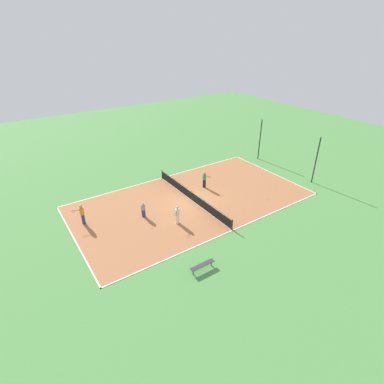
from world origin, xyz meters
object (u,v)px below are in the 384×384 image
object	(u,v)px
tennis_net	(192,196)
player_baseline_gray	(143,209)
tennis_ball_midcourt	(152,228)
fence_post_back_left	(260,140)
fence_post_back_right	(316,161)
player_near_white	(177,214)
tennis_ball_far_baseline	(268,199)
bench	(202,265)
player_far_green	(204,178)
player_center_orange	(82,213)

from	to	relation	value
tennis_net	player_baseline_gray	xyz separation A→B (m)	(-0.02, -5.00, 0.31)
tennis_ball_midcourt	fence_post_back_left	distance (m)	18.89
tennis_ball_midcourt	fence_post_back_right	xyz separation A→B (m)	(2.00, 17.80, 2.39)
player_near_white	fence_post_back_right	distance (m)	15.83
tennis_net	tennis_ball_midcourt	bearing A→B (deg)	-69.77
fence_post_back_right	fence_post_back_left	bearing A→B (deg)	180.00
player_near_white	tennis_ball_far_baseline	world-z (taller)	player_near_white
bench	fence_post_back_left	xyz separation A→B (m)	(-11.96, 17.20, 2.05)
player_far_green	tennis_ball_midcourt	bearing A→B (deg)	-85.65
player_near_white	tennis_ball_far_baseline	distance (m)	9.32
fence_post_back_left	player_center_orange	bearing A→B (deg)	-84.62
player_center_orange	player_near_white	world-z (taller)	player_center_orange
player_baseline_gray	fence_post_back_right	xyz separation A→B (m)	(3.94, 17.57, 1.63)
fence_post_back_right	player_center_orange	bearing A→B (deg)	-104.57
bench	player_far_green	size ratio (longest dim) A/B	1.03
tennis_net	player_far_green	bearing A→B (deg)	120.30
fence_post_back_right	player_baseline_gray	bearing A→B (deg)	-102.64
player_far_green	tennis_net	bearing A→B (deg)	-79.03
player_center_orange	player_far_green	world-z (taller)	player_center_orange
tennis_ball_midcourt	player_far_green	bearing A→B (deg)	113.69
bench	fence_post_back_left	distance (m)	21.05
player_center_orange	player_baseline_gray	distance (m)	4.94
player_far_green	bench	bearing A→B (deg)	-56.23
tennis_net	tennis_ball_midcourt	world-z (taller)	tennis_net
tennis_net	player_center_orange	size ratio (longest dim) A/B	6.31
bench	player_near_white	bearing A→B (deg)	74.91
tennis_net	fence_post_back_right	size ratio (longest dim) A/B	2.35
player_center_orange	player_far_green	xyz separation A→B (m)	(0.37, 12.09, -0.05)
player_near_white	fence_post_back_left	size ratio (longest dim) A/B	0.33
tennis_net	player_near_white	bearing A→B (deg)	-51.80
bench	fence_post_back_right	distance (m)	17.80
player_baseline_gray	fence_post_back_left	size ratio (longest dim) A/B	0.29
player_far_green	fence_post_back_right	size ratio (longest dim) A/B	0.36
tennis_ball_far_baseline	fence_post_back_left	bearing A→B (deg)	140.29
player_near_white	player_far_green	xyz separation A→B (m)	(-3.92, 5.63, 0.08)
tennis_net	player_near_white	world-z (taller)	player_near_white
player_center_orange	fence_post_back_left	distance (m)	22.29
bench	player_baseline_gray	xyz separation A→B (m)	(-8.06, -0.37, 0.42)
bench	player_baseline_gray	distance (m)	8.08
tennis_net	player_baseline_gray	size ratio (longest dim) A/B	8.13
fence_post_back_right	tennis_ball_midcourt	bearing A→B (deg)	-96.40
player_near_white	player_baseline_gray	bearing A→B (deg)	-99.35
tennis_ball_midcourt	fence_post_back_right	world-z (taller)	fence_post_back_right
tennis_ball_far_baseline	player_center_orange	bearing A→B (deg)	-110.32
bench	player_center_orange	distance (m)	11.07
player_far_green	tennis_ball_far_baseline	distance (m)	6.53
tennis_ball_midcourt	fence_post_back_left	xyz separation A→B (m)	(-5.85, 17.80, 2.39)
player_baseline_gray	tennis_net	bearing A→B (deg)	62.74
tennis_net	fence_post_back_right	bearing A→B (deg)	72.68
player_center_orange	fence_post_back_right	distance (m)	22.93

